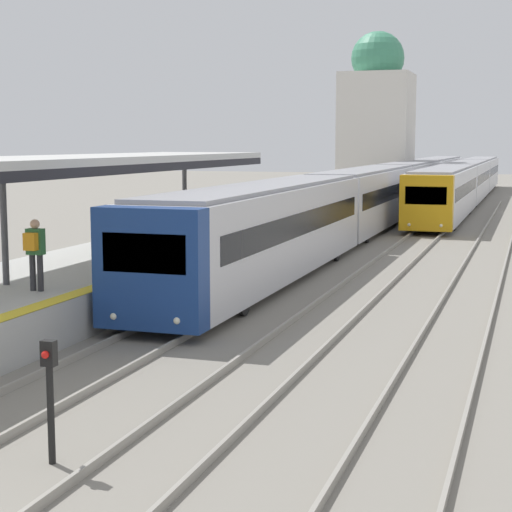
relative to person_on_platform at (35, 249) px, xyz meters
The scene contains 6 objects.
platform_canopy 2.31m from the person_on_platform, 153.65° to the left, with size 4.00×27.85×3.04m.
person_on_platform is the anchor object (origin of this frame).
train_near 34.43m from the person_on_platform, 85.42° to the left, with size 2.60×68.58×3.14m.
train_far 49.37m from the person_on_platform, 83.02° to the left, with size 2.52×50.21×3.04m.
signal_post_near 8.38m from the person_on_platform, 56.37° to the right, with size 0.20×0.21×1.76m.
distant_domed_building 46.59m from the person_on_platform, 90.52° to the left, with size 5.04×5.04×12.50m.
Camera 1 is at (8.12, -6.06, 4.45)m, focal length 60.00 mm.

